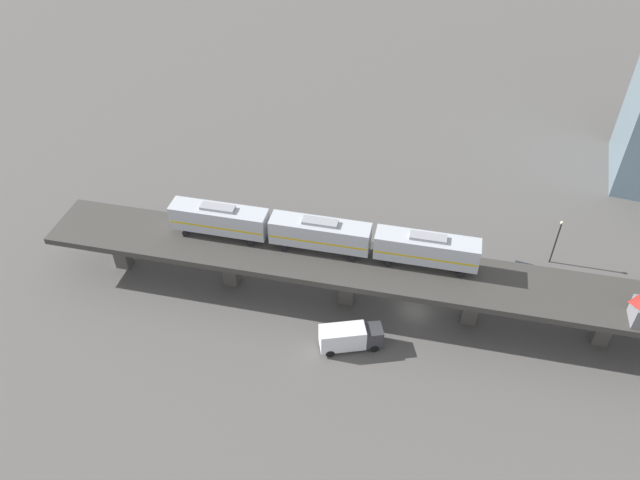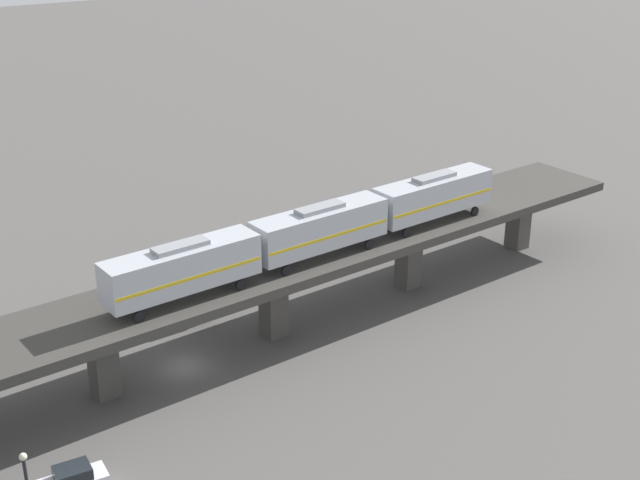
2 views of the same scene
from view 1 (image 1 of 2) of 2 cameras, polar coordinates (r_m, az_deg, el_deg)
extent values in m
plane|color=#514F4C|center=(77.99, 8.63, -6.43)|extent=(400.00, 400.00, 0.00)
cube|color=#393733|center=(73.66, 9.10, -3.17)|extent=(19.41, 92.34, 0.80)
cube|color=#47443F|center=(85.21, -17.72, -0.72)|extent=(2.00, 2.00, 5.74)
cube|color=#47443F|center=(79.54, -8.18, -2.31)|extent=(2.00, 2.00, 5.74)
cube|color=#47443F|center=(76.43, 2.51, -4.01)|extent=(2.00, 2.00, 5.74)
cube|color=#47443F|center=(76.20, 13.71, -5.63)|extent=(2.00, 2.00, 5.74)
cube|color=#47443F|center=(78.88, 24.61, -7.00)|extent=(2.00, 2.00, 5.74)
cube|color=#ADB2BA|center=(76.92, -9.20, 1.92)|extent=(4.22, 12.25, 3.10)
cube|color=gold|center=(77.10, -9.18, 1.75)|extent=(4.23, 12.02, 0.24)
cube|color=gray|center=(75.87, -9.34, 2.95)|extent=(1.90, 4.34, 0.36)
cylinder|color=black|center=(80.51, -11.56, 1.65)|extent=(0.32, 0.86, 0.84)
cylinder|color=black|center=(78.86, -12.19, 0.59)|extent=(0.32, 0.86, 0.84)
cylinder|color=black|center=(77.86, -5.85, 0.83)|extent=(0.32, 0.86, 0.84)
cylinder|color=black|center=(76.15, -6.38, -0.29)|extent=(0.32, 0.86, 0.84)
cube|color=#ADB2BA|center=(73.79, 0.00, 0.61)|extent=(4.22, 12.25, 3.10)
cube|color=gold|center=(73.99, 0.00, 0.44)|extent=(4.23, 12.02, 0.24)
cube|color=gray|center=(72.70, 0.00, 1.66)|extent=(1.90, 4.34, 0.36)
cylinder|color=black|center=(76.85, -2.86, 0.40)|extent=(0.32, 0.86, 0.84)
cylinder|color=black|center=(75.12, -3.33, -0.75)|extent=(0.32, 0.86, 0.84)
cylinder|color=black|center=(75.48, 3.31, -0.50)|extent=(0.32, 0.86, 0.84)
cylinder|color=black|center=(73.72, 2.99, -1.69)|extent=(0.32, 0.86, 0.84)
cube|color=#ADB2BA|center=(72.75, 9.73, -0.79)|extent=(4.22, 12.25, 3.10)
cube|color=gold|center=(72.94, 9.70, -0.97)|extent=(4.23, 12.02, 0.24)
cube|color=gray|center=(71.63, 9.88, 0.25)|extent=(1.90, 4.34, 0.36)
cylinder|color=black|center=(75.14, 6.46, -0.96)|extent=(0.32, 0.86, 0.84)
cylinder|color=black|center=(73.37, 6.21, -2.16)|extent=(0.32, 0.86, 0.84)
cylinder|color=black|center=(75.16, 12.81, -1.87)|extent=(0.32, 0.86, 0.84)
cylinder|color=black|center=(73.39, 12.72, -3.10)|extent=(0.32, 0.86, 0.84)
cube|color=silver|center=(84.97, 18.04, -2.90)|extent=(1.91, 4.44, 0.80)
cube|color=#1E2328|center=(84.45, 18.05, -2.49)|extent=(1.69, 2.24, 0.76)
cylinder|color=black|center=(85.83, 17.13, -2.50)|extent=(0.26, 0.67, 0.66)
cylinder|color=black|center=(84.54, 16.97, -3.25)|extent=(0.26, 0.67, 0.66)
cylinder|color=black|center=(85.95, 18.99, -2.94)|extent=(0.26, 0.67, 0.66)
cylinder|color=black|center=(84.66, 18.86, -3.69)|extent=(0.26, 0.67, 0.66)
cube|color=#233D93|center=(85.67, 23.93, -4.37)|extent=(2.52, 4.64, 0.80)
cube|color=#1E2328|center=(85.12, 23.97, -3.99)|extent=(1.99, 2.45, 0.76)
cylinder|color=black|center=(86.13, 22.86, -4.08)|extent=(0.35, 0.69, 0.66)
cylinder|color=black|center=(84.93, 23.02, -4.88)|extent=(0.35, 0.69, 0.66)
cylinder|color=black|center=(86.95, 24.67, -4.25)|extent=(0.35, 0.69, 0.66)
cylinder|color=black|center=(85.76, 24.86, -5.04)|extent=(0.35, 0.69, 0.66)
cube|color=#333338|center=(72.61, 4.89, -8.66)|extent=(2.87, 2.78, 2.30)
cube|color=silver|center=(71.93, 2.06, -8.87)|extent=(4.42, 5.68, 2.70)
cylinder|color=black|center=(72.86, 5.00, -9.83)|extent=(0.77, 1.05, 1.00)
cylinder|color=black|center=(74.10, 4.69, -8.67)|extent=(0.77, 1.05, 1.00)
cylinder|color=black|center=(72.14, 0.93, -10.31)|extent=(0.77, 1.05, 1.00)
cylinder|color=black|center=(73.45, 0.69, -9.07)|extent=(0.77, 1.05, 1.00)
cylinder|color=black|center=(86.92, 20.71, -0.30)|extent=(0.20, 0.20, 6.50)
sphere|color=beige|center=(84.84, 21.25, 1.48)|extent=(0.44, 0.44, 0.44)
camera|label=2|loc=(113.13, 29.82, 25.65)|focal=50.00mm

